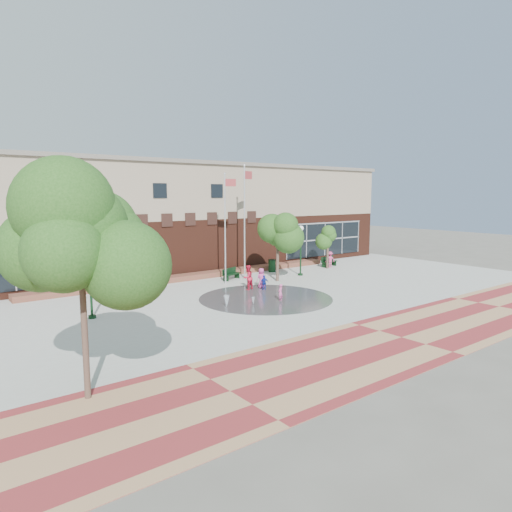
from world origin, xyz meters
TOP-DOWN VIEW (x-y plane):
  - ground at (0.00, 0.00)m, footprint 120.00×120.00m
  - plaza_concrete at (0.00, 4.00)m, footprint 46.00×18.00m
  - paver_band at (0.00, -7.00)m, footprint 46.00×6.00m
  - splash_pad at (0.00, 3.00)m, footprint 8.40×8.40m
  - library_building at (0.00, 17.48)m, footprint 44.40×10.40m
  - flower_bed at (0.00, 11.60)m, footprint 26.00×1.20m
  - flagpole_left at (0.64, 8.45)m, footprint 0.93×0.26m
  - flagpole_right at (3.04, 9.37)m, footprint 1.04×0.41m
  - lamp_left at (-10.23, 4.91)m, footprint 0.44×0.44m
  - lamp_right at (7.33, 7.67)m, footprint 0.43×0.43m
  - bench_left at (-7.94, 10.07)m, footprint 1.63×0.95m
  - bench_mid at (1.86, 9.54)m, footprint 1.85×1.12m
  - bench_right at (12.50, 9.43)m, footprint 1.92×0.81m
  - trash_can at (6.57, 10.37)m, footprint 0.66×0.66m
  - tree_big_left at (-13.42, -4.63)m, footprint 4.65×4.65m
  - tree_mid at (4.31, 6.97)m, footprint 3.16×3.16m
  - tree_small_right at (11.63, 8.81)m, footprint 2.22×2.22m
  - water_jet_a at (-3.32, 2.45)m, footprint 0.36×0.36m
  - water_jet_b at (-1.69, 2.06)m, footprint 0.20×0.20m
  - child_splash at (0.22, 1.83)m, footprint 0.47×0.40m
  - adult_red at (0.62, 5.73)m, footprint 0.97×0.82m
  - adult_pink at (1.73, 5.65)m, footprint 0.73×0.51m
  - child_blue at (1.46, 4.98)m, footprint 0.66×0.42m
  - person_bench at (12.24, 9.08)m, footprint 1.05×0.77m

SIDE VIEW (x-z plane):
  - ground at x=0.00m, z-range 0.00..0.00m
  - flower_bed at x=0.00m, z-range -0.20..0.20m
  - water_jet_a at x=-3.32m, z-range -0.35..0.35m
  - water_jet_b at x=-1.69m, z-range -0.23..0.23m
  - plaza_concrete at x=0.00m, z-range 0.00..0.01m
  - paver_band at x=0.00m, z-range 0.00..0.01m
  - splash_pad at x=0.00m, z-range 0.00..0.01m
  - bench_left at x=-7.94m, z-range -0.14..0.65m
  - bench_mid at x=1.86m, z-range -0.16..0.74m
  - bench_right at x=12.50m, z-range -0.17..0.77m
  - child_blue at x=1.46m, z-range 0.00..1.05m
  - child_splash at x=0.22m, z-range 0.00..1.09m
  - trash_can at x=6.57m, z-range 0.01..1.09m
  - adult_pink at x=1.73m, z-range 0.00..1.43m
  - person_bench at x=12.24m, z-range 0.00..1.45m
  - adult_red at x=0.62m, z-range 0.00..1.73m
  - lamp_right at x=7.33m, z-range 0.49..4.54m
  - lamp_left at x=-10.23m, z-range 0.50..4.64m
  - tree_small_right at x=11.63m, z-range 0.87..4.66m
  - tree_mid at x=4.31m, z-range 1.22..6.54m
  - flagpole_left at x=0.64m, z-range 0.46..8.52m
  - library_building at x=0.00m, z-range 0.04..9.24m
  - flagpole_right at x=3.04m, z-range 0.52..9.31m
  - tree_big_left at x=-13.42m, z-range 1.60..9.02m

